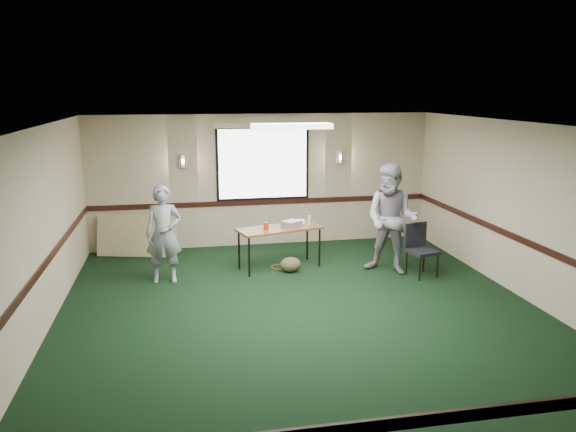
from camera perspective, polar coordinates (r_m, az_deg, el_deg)
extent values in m
plane|color=black|center=(8.11, 1.78, -10.31)|extent=(8.00, 8.00, 0.00)
plane|color=tan|center=(11.54, -2.57, 3.63)|extent=(7.00, 0.00, 7.00)
plane|color=tan|center=(4.10, 14.74, -14.13)|extent=(7.00, 0.00, 7.00)
plane|color=tan|center=(7.72, -24.40, -2.10)|extent=(0.00, 8.00, 8.00)
plane|color=tan|center=(9.11, 23.86, 0.08)|extent=(0.00, 8.00, 8.00)
plane|color=white|center=(7.48, 1.93, 9.09)|extent=(8.00, 8.00, 0.00)
cube|color=black|center=(11.61, -2.53, 1.43)|extent=(7.00, 0.03, 0.10)
cube|color=black|center=(4.33, 14.30, -19.37)|extent=(7.00, 0.03, 0.10)
cube|color=black|center=(7.84, -23.99, -5.28)|extent=(0.03, 8.00, 0.10)
cube|color=black|center=(9.20, 23.53, -2.66)|extent=(0.03, 8.00, 0.10)
cube|color=black|center=(11.47, -2.57, 5.34)|extent=(1.90, 0.01, 1.50)
cube|color=white|center=(11.46, -2.56, 5.34)|extent=(1.80, 0.02, 1.40)
cube|color=#C3B489|center=(11.39, -2.60, 9.18)|extent=(2.05, 0.08, 0.10)
cylinder|color=silver|center=(11.30, -10.63, 5.53)|extent=(0.16, 0.16, 0.25)
cylinder|color=silver|center=(11.76, 5.23, 5.98)|extent=(0.16, 0.16, 0.25)
cube|color=white|center=(8.46, 0.39, 9.11)|extent=(1.20, 0.32, 0.08)
cube|color=brown|center=(10.07, -0.87, -1.30)|extent=(1.61, 0.97, 0.04)
cylinder|color=black|center=(9.69, -3.97, -4.20)|extent=(0.04, 0.04, 0.71)
cylinder|color=black|center=(10.27, 3.22, -3.22)|extent=(0.04, 0.04, 0.71)
cylinder|color=black|center=(10.12, -5.00, -3.48)|extent=(0.04, 0.04, 0.71)
cylinder|color=black|center=(10.67, 1.96, -2.58)|extent=(0.04, 0.04, 0.71)
cube|color=gray|center=(10.15, 0.36, -0.78)|extent=(0.39, 0.38, 0.10)
cube|color=white|center=(10.42, 1.07, -0.56)|extent=(0.24, 0.20, 0.05)
cylinder|color=#A9220B|center=(9.91, -2.24, -1.02)|extent=(0.09, 0.09, 0.13)
cylinder|color=#99C2FB|center=(10.24, 2.17, -0.42)|extent=(0.05, 0.05, 0.18)
ellipsoid|color=#433B26|center=(10.01, 0.25, -4.96)|extent=(0.43, 0.35, 0.27)
torus|color=#C95119|center=(10.29, -0.80, -5.19)|extent=(0.40, 0.40, 0.02)
cube|color=#9B885F|center=(11.26, -15.12, -2.00)|extent=(1.56, 0.62, 0.79)
cube|color=black|center=(9.97, 13.51, -3.54)|extent=(0.54, 0.54, 0.06)
cube|color=black|center=(10.06, 12.82, -1.90)|extent=(0.44, 0.15, 0.44)
cylinder|color=black|center=(9.78, 13.26, -5.28)|extent=(0.03, 0.03, 0.41)
cylinder|color=black|center=(10.01, 14.94, -4.96)|extent=(0.03, 0.03, 0.41)
cylinder|color=black|center=(10.06, 11.95, -4.71)|extent=(0.03, 0.03, 0.41)
cylinder|color=black|center=(10.28, 13.62, -4.41)|extent=(0.03, 0.03, 0.41)
imported|color=#394C7D|center=(9.56, -12.51, -1.81)|extent=(0.62, 0.42, 1.64)
imported|color=#7D97C3|center=(9.92, 10.46, -0.33)|extent=(1.19, 1.15, 1.93)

